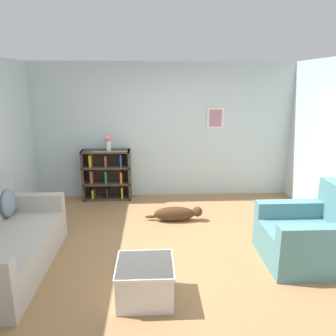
# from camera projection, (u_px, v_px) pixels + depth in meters

# --- Properties ---
(ground_plane) EXTENTS (14.00, 14.00, 0.00)m
(ground_plane) POSITION_uv_depth(u_px,v_px,m) (169.00, 248.00, 4.55)
(ground_plane) COLOR #997047
(wall_back) EXTENTS (5.60, 0.13, 2.60)m
(wall_back) POSITION_uv_depth(u_px,v_px,m) (164.00, 131.00, 6.38)
(wall_back) COLOR silver
(wall_back) RESTS_ON ground_plane
(couch) EXTENTS (0.88, 1.94, 0.84)m
(couch) POSITION_uv_depth(u_px,v_px,m) (4.00, 248.00, 3.94)
(couch) COLOR #ADA89E
(couch) RESTS_ON ground_plane
(bookshelf) EXTENTS (0.92, 0.31, 0.97)m
(bookshelf) POSITION_uv_depth(u_px,v_px,m) (107.00, 175.00, 6.35)
(bookshelf) COLOR #42382D
(bookshelf) RESTS_ON ground_plane
(recliner_chair) EXTENTS (1.06, 0.97, 0.98)m
(recliner_chair) POSITION_uv_depth(u_px,v_px,m) (311.00, 236.00, 4.16)
(recliner_chair) COLOR slate
(recliner_chair) RESTS_ON ground_plane
(coffee_table) EXTENTS (0.60, 0.58, 0.41)m
(coffee_table) POSITION_uv_depth(u_px,v_px,m) (145.00, 280.00, 3.46)
(coffee_table) COLOR silver
(coffee_table) RESTS_ON ground_plane
(dog) EXTENTS (0.96, 0.22, 0.24)m
(dog) POSITION_uv_depth(u_px,v_px,m) (177.00, 214.00, 5.41)
(dog) COLOR #472D19
(dog) RESTS_ON ground_plane
(vase) EXTENTS (0.12, 0.12, 0.29)m
(vase) POSITION_uv_depth(u_px,v_px,m) (108.00, 142.00, 6.16)
(vase) COLOR silver
(vase) RESTS_ON bookshelf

